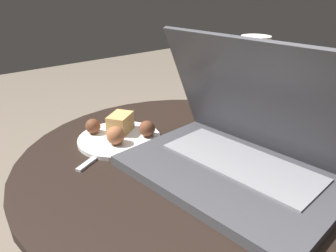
{
  "coord_description": "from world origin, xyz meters",
  "views": [
    {
      "loc": [
        0.43,
        -0.41,
        0.84
      ],
      "look_at": [
        -0.02,
        -0.04,
        0.58
      ],
      "focal_mm": 35.0,
      "sensor_mm": 36.0,
      "label": 1
    }
  ],
  "objects": [
    {
      "name": "table",
      "position": [
        0.0,
        0.0,
        0.36
      ],
      "size": [
        0.7,
        0.7,
        0.51
      ],
      "color": "#515156",
      "rests_on": "ground_plane"
    },
    {
      "name": "fork",
      "position": [
        -0.14,
        -0.1,
        0.51
      ],
      "size": [
        0.1,
        0.18,
        0.0
      ],
      "color": "silver",
      "rests_on": "table"
    },
    {
      "name": "snack_plate",
      "position": [
        -0.16,
        -0.07,
        0.52
      ],
      "size": [
        0.18,
        0.18,
        0.05
      ],
      "color": "white",
      "rests_on": "table"
    },
    {
      "name": "beer_glass",
      "position": [
        -0.01,
        0.19,
        0.62
      ],
      "size": [
        0.06,
        0.06,
        0.22
      ],
      "color": "#C6701E",
      "rests_on": "table"
    },
    {
      "name": "laptop",
      "position": [
        0.1,
        0.02,
        0.56
      ],
      "size": [
        0.4,
        0.29,
        0.25
      ],
      "color": "#47474C",
      "rests_on": "table"
    }
  ]
}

